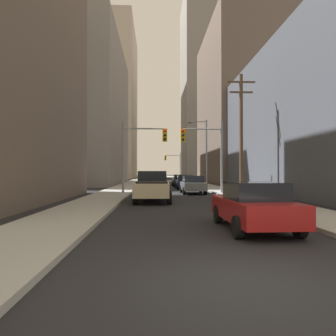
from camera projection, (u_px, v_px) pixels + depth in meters
name	position (u px, v px, depth m)	size (l,w,h in m)	color
ground_plane	(248.00, 285.00, 5.14)	(400.00, 400.00, 0.00)	black
sidewalk_left	(135.00, 182.00, 54.87)	(2.90, 160.00, 0.15)	#9E9E99
sidewalk_right	(191.00, 182.00, 55.30)	(2.90, 160.00, 0.15)	#9E9E99
pickup_truck_beige	(152.00, 186.00, 19.83)	(2.20, 5.45, 1.90)	#C6B793
sedan_red	(254.00, 206.00, 10.02)	(1.95, 4.24, 1.52)	maroon
sedan_grey	(193.00, 185.00, 26.86)	(1.95, 4.22, 1.52)	slate
sedan_navy	(185.00, 182.00, 34.45)	(1.95, 4.21, 1.52)	#141E4C
sedan_black	(180.00, 180.00, 40.39)	(1.95, 4.20, 1.52)	black
traffic_signal_near_left	(142.00, 145.00, 25.90)	(3.69, 0.44, 6.00)	gray
traffic_signal_near_right	(204.00, 146.00, 26.13)	(3.49, 0.44, 6.00)	gray
traffic_signal_far_right	(173.00, 162.00, 67.41)	(3.45, 0.44, 6.00)	gray
utility_pole_right	(241.00, 131.00, 24.43)	(2.20, 0.28, 9.42)	brown
street_lamp_right	(204.00, 147.00, 34.27)	(2.10, 0.32, 7.50)	gray
building_left_mid_office	(76.00, 114.00, 49.99)	(14.14, 26.54, 22.13)	gray
building_left_far_tower	(98.00, 104.00, 96.07)	(22.29, 29.27, 45.23)	#B7A893
building_right_mid_block	(252.00, 107.00, 51.44)	(15.02, 22.39, 24.71)	#66564C
building_right_far_highrise	(220.00, 89.00, 98.39)	(22.78, 22.85, 55.67)	gray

